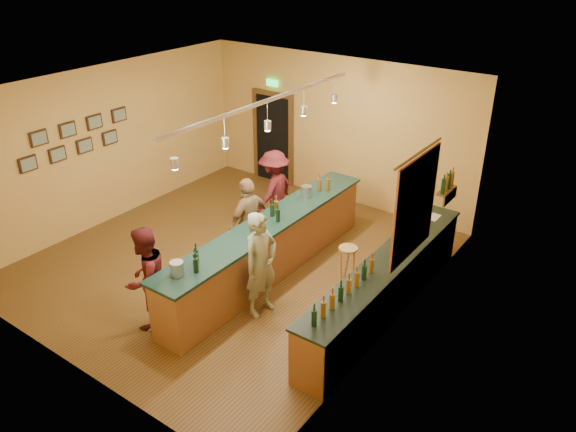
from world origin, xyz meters
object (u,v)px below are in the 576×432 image
Objects in this scene: customer_c at (274,191)px; bar_stool at (348,255)px; bartender at (261,264)px; customer_b at (249,221)px; tasting_bar at (269,244)px; customer_a at (146,278)px; back_counter at (385,286)px.

customer_c reaches higher than bar_stool.
bartender reaches higher than customer_b.
tasting_bar is 0.62m from customer_b.
customer_a is at bearing 143.97° from bartender.
customer_a is 0.99× the size of customer_c.
bartender reaches higher than customer_a.
back_counter is 2.16m from tasting_bar.
bartender reaches higher than tasting_bar.
tasting_bar is 1.79m from customer_c.
customer_c is at bearing 157.73° from back_counter.
bar_stool is (2.22, -0.87, -0.31)m from customer_c.
bar_stool is (1.87, 2.80, -0.30)m from customer_a.
tasting_bar is 7.59× the size of bar_stool.
customer_a is (-0.65, -2.20, 0.22)m from tasting_bar.
customer_c is (-0.44, 1.33, 0.01)m from customer_b.
customer_a is (-2.79, -2.38, 0.34)m from back_counter.
customer_a is at bearing -123.75° from bar_stool.
back_counter is at bearing -24.50° from bar_stool.
customer_a is at bearing -106.36° from tasting_bar.
back_counter is 6.77× the size of bar_stool.
customer_c is at bearing 158.68° from bar_stool.
bartender is (-1.59, -1.12, 0.38)m from back_counter.
customer_b reaches higher than back_counter.
customer_c reaches higher than tasting_bar.
tasting_bar is at bearing -153.87° from bar_stool.
customer_b is at bearing -165.37° from bar_stool.
back_counter is at bearing 63.23° from customer_c.
customer_c is 2.49× the size of bar_stool.
customer_c is at bearing -158.30° from customer_b.
back_counter is 0.89× the size of tasting_bar.
bartender is at bearing -113.66° from bar_stool.
customer_b reaches higher than tasting_bar.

